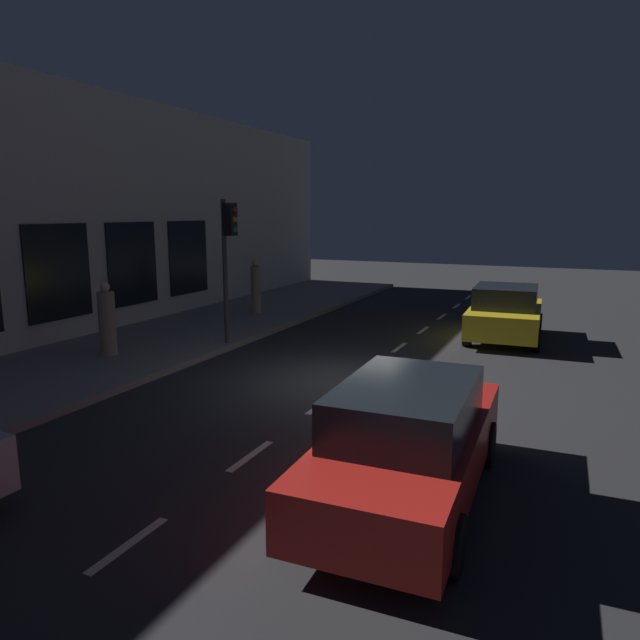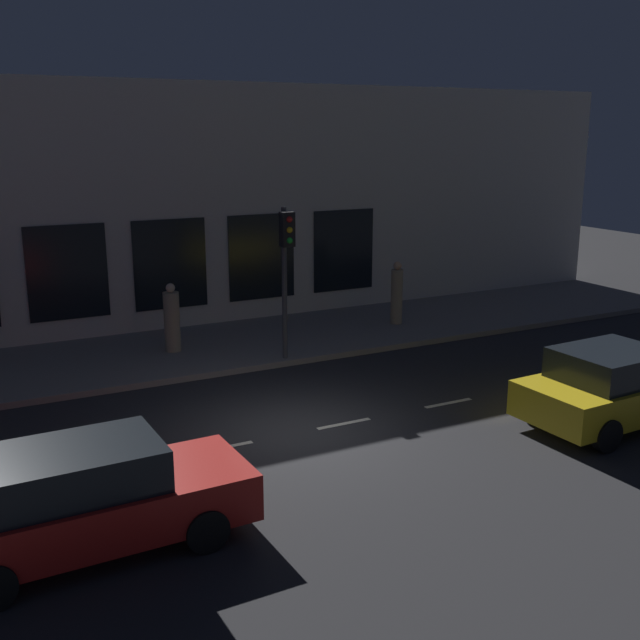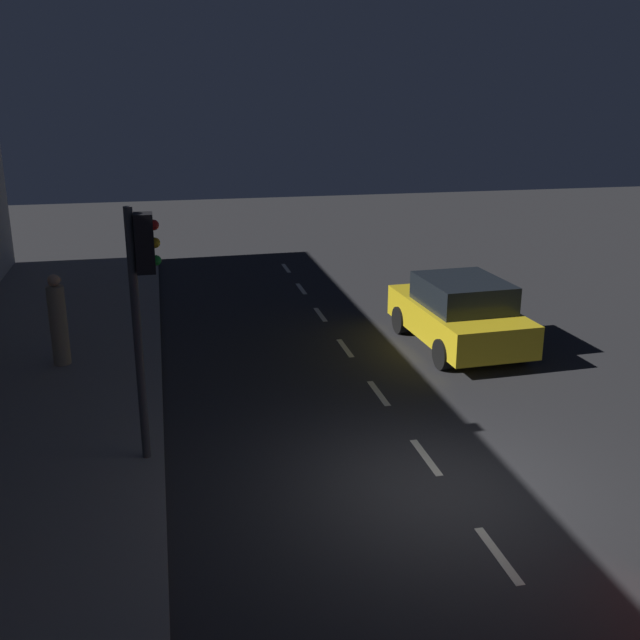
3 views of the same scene
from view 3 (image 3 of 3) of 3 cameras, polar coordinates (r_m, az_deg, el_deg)
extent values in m
plane|color=#28282B|center=(11.07, 9.97, -12.74)|extent=(60.00, 60.00, 0.00)
cube|color=beige|center=(23.77, -2.63, 4.01)|extent=(0.12, 1.20, 0.01)
cube|color=beige|center=(21.29, -1.45, 2.43)|extent=(0.12, 1.20, 0.01)
cube|color=beige|center=(18.84, 0.03, 0.43)|extent=(0.12, 1.20, 0.01)
cube|color=beige|center=(16.43, 1.95, -2.17)|extent=(0.12, 1.20, 0.01)
cube|color=beige|center=(14.10, 4.53, -5.63)|extent=(0.12, 1.20, 0.01)
cube|color=beige|center=(11.88, 8.16, -10.40)|extent=(0.12, 1.20, 0.01)
cube|color=beige|center=(9.84, 13.57, -17.18)|extent=(0.12, 1.20, 0.01)
cylinder|color=#424244|center=(11.03, -13.87, -1.36)|extent=(0.13, 0.13, 3.81)
cube|color=black|center=(10.67, -13.36, 5.78)|extent=(0.26, 0.32, 0.84)
sphere|color=red|center=(10.62, -12.70, 7.16)|extent=(0.15, 0.15, 0.15)
sphere|color=gold|center=(10.67, -12.61, 5.82)|extent=(0.15, 0.15, 0.15)
sphere|color=green|center=(10.72, -12.52, 4.51)|extent=(0.15, 0.15, 0.15)
cube|color=gold|center=(16.63, 10.60, 0.05)|extent=(2.06, 3.98, 0.70)
cube|color=black|center=(16.31, 10.95, 2.07)|extent=(1.75, 2.10, 0.60)
cylinder|color=black|center=(17.44, 6.24, 0.00)|extent=(0.25, 0.65, 0.64)
cylinder|color=black|center=(18.13, 11.45, 0.43)|extent=(0.25, 0.65, 0.64)
cylinder|color=black|center=(15.33, 9.46, -2.61)|extent=(0.25, 0.65, 0.64)
cylinder|color=black|center=(16.11, 15.19, -2.01)|extent=(0.25, 0.65, 0.64)
cylinder|color=gray|center=(15.73, -19.48, -0.40)|extent=(0.45, 0.45, 1.63)
sphere|color=tan|center=(15.48, -19.83, 2.90)|extent=(0.24, 0.24, 0.24)
cube|color=tan|center=(15.51, -19.42, 2.96)|extent=(0.07, 0.08, 0.07)
camera|label=1|loc=(8.71, 90.38, -13.32)|focal=32.42mm
camera|label=2|loc=(16.57, 69.26, 7.25)|focal=42.53mm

